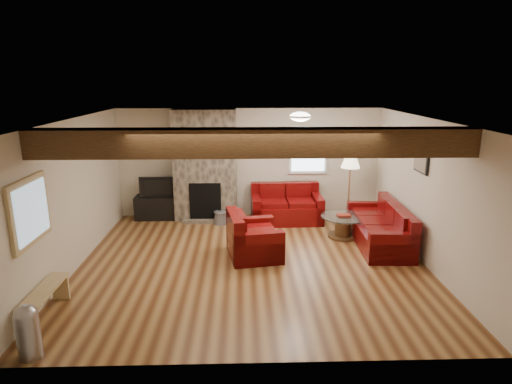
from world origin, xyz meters
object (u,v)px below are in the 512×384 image
television (158,186)px  armchair_red (254,235)px  tv_cabinet (159,207)px  sofa_three (379,225)px  floor_lamp (350,165)px  loveseat (286,204)px  coffee_table (343,226)px

television → armchair_red: bearing=-46.2°
tv_cabinet → television: (0.00, 0.00, 0.50)m
television → sofa_three: bearing=-20.6°
tv_cabinet → television: size_ratio=1.32×
floor_lamp → loveseat: bearing=168.8°
floor_lamp → television: bearing=172.4°
sofa_three → floor_lamp: bearing=-162.0°
armchair_red → loveseat: bearing=-31.5°
coffee_table → tv_cabinet: bearing=161.7°
sofa_three → loveseat: bearing=-128.4°
armchair_red → sofa_three: bearing=-87.9°
loveseat → television: 2.94m
television → coffee_table: bearing=-18.3°
loveseat → armchair_red: loveseat is taller
coffee_table → floor_lamp: bearing=70.2°
armchair_red → coffee_table: bearing=-73.3°
television → floor_lamp: (4.24, -0.56, 0.57)m
coffee_table → sofa_three: bearing=-34.1°
loveseat → television: television is taller
coffee_table → television: bearing=161.7°
loveseat → coffee_table: bearing=-45.6°
sofa_three → armchair_red: bearing=-76.1°
armchair_red → floor_lamp: size_ratio=0.65×
armchair_red → television: 3.10m
television → floor_lamp: 4.32m
loveseat → coffee_table: size_ratio=1.71×
television → tv_cabinet: bearing=0.0°
coffee_table → television: size_ratio=1.13×
floor_lamp → tv_cabinet: bearing=172.4°
loveseat → sofa_three: bearing=-42.5°
armchair_red → floor_lamp: 2.84m
television → floor_lamp: floor_lamp is taller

